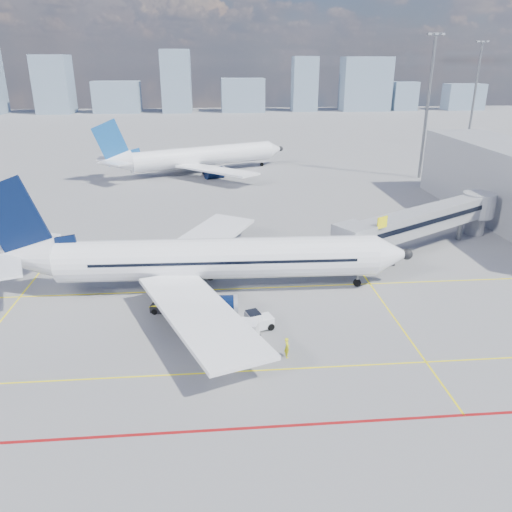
% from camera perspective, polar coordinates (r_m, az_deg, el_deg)
% --- Properties ---
extents(ground, '(420.00, 420.00, 0.00)m').
position_cam_1_polar(ground, '(42.01, -2.48, -8.43)').
color(ground, gray).
rests_on(ground, ground).
extents(apron_markings, '(90.00, 35.12, 0.01)m').
position_cam_1_polar(apron_markings, '(38.65, -3.08, -11.34)').
color(apron_markings, '#FFF00D').
rests_on(apron_markings, ground).
extents(jet_bridge, '(23.55, 15.78, 6.30)m').
position_cam_1_polar(jet_bridge, '(61.30, 19.24, 3.96)').
color(jet_bridge, '#97999F').
rests_on(jet_bridge, ground).
extents(floodlight_mast_ne, '(3.20, 0.61, 25.45)m').
position_cam_1_polar(floodlight_mast_ne, '(99.80, 19.03, 16.13)').
color(floodlight_mast_ne, slate).
rests_on(floodlight_mast_ne, ground).
extents(floodlight_mast_far, '(3.20, 0.61, 25.45)m').
position_cam_1_polar(floodlight_mast_far, '(142.96, 23.75, 16.81)').
color(floodlight_mast_far, slate).
rests_on(floodlight_mast_far, ground).
extents(distant_skyline, '(245.27, 13.50, 27.61)m').
position_cam_1_polar(distant_skyline, '(226.96, -8.38, 18.54)').
color(distant_skyline, slate).
rests_on(distant_skyline, ground).
extents(main_aircraft, '(40.60, 35.37, 11.83)m').
position_cam_1_polar(main_aircraft, '(47.79, -6.33, -0.42)').
color(main_aircraft, white).
rests_on(main_aircraft, ground).
extents(second_aircraft, '(37.29, 31.45, 11.54)m').
position_cam_1_polar(second_aircraft, '(100.41, -6.87, 11.15)').
color(second_aircraft, white).
rests_on(second_aircraft, ground).
extents(baggage_tug, '(2.73, 2.15, 1.69)m').
position_cam_1_polar(baggage_tug, '(41.67, 0.07, -7.41)').
color(baggage_tug, white).
rests_on(baggage_tug, ground).
extents(cargo_dolly, '(3.72, 2.48, 1.88)m').
position_cam_1_polar(cargo_dolly, '(39.91, -2.05, -8.45)').
color(cargo_dolly, black).
rests_on(cargo_dolly, ground).
extents(belt_loader, '(5.30, 2.38, 2.13)m').
position_cam_1_polar(belt_loader, '(45.04, -9.47, -5.75)').
color(belt_loader, black).
rests_on(belt_loader, ground).
extents(ramp_worker, '(0.44, 0.63, 1.64)m').
position_cam_1_polar(ramp_worker, '(38.14, 3.56, -10.40)').
color(ramp_worker, yellow).
rests_on(ramp_worker, ground).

